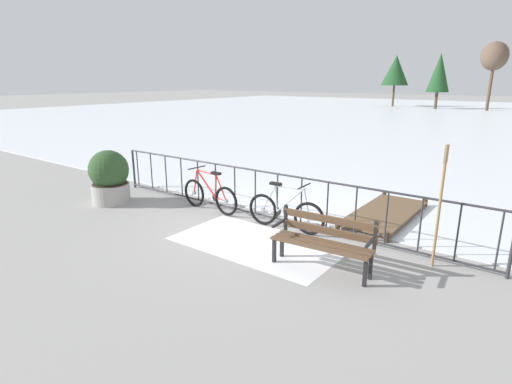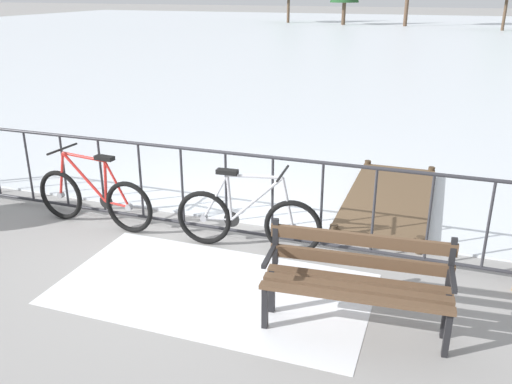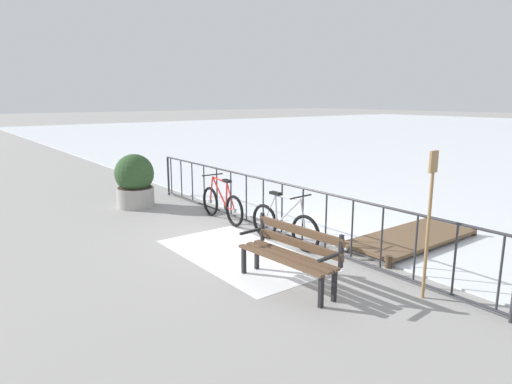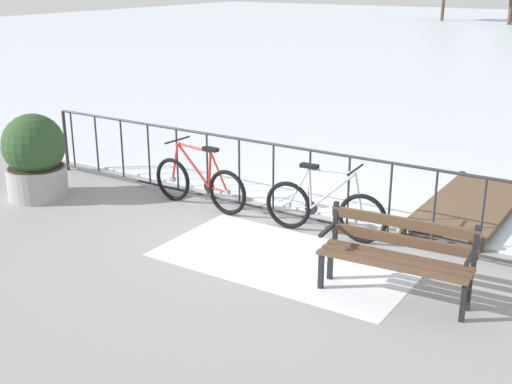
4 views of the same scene
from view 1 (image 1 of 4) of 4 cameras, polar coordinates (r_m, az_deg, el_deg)
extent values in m
plane|color=gray|center=(8.74, 1.42, -3.89)|extent=(160.00, 160.00, 0.00)
cube|color=silver|center=(35.57, 29.26, 9.00)|extent=(80.00, 56.00, 0.03)
cube|color=white|center=(7.48, 0.05, -7.30)|extent=(3.11, 1.68, 0.01)
cylinder|color=#2D2D33|center=(8.44, 1.47, 2.84)|extent=(9.00, 0.04, 0.04)
cylinder|color=#2D2D33|center=(8.71, 1.42, -3.40)|extent=(9.00, 0.04, 0.04)
cylinder|color=#2D2D33|center=(11.68, -16.92, 3.13)|extent=(0.06, 0.06, 1.05)
cylinder|color=#2D2D33|center=(11.53, -16.40, 3.21)|extent=(0.03, 0.03, 0.97)
cylinder|color=#2D2D33|center=(11.08, -14.59, 2.86)|extent=(0.03, 0.03, 0.97)
cylinder|color=#2D2D33|center=(10.65, -12.63, 2.48)|extent=(0.03, 0.03, 0.97)
cylinder|color=#2D2D33|center=(10.23, -10.50, 2.06)|extent=(0.03, 0.03, 0.97)
cylinder|color=#2D2D33|center=(9.82, -8.21, 1.61)|extent=(0.03, 0.03, 0.97)
cylinder|color=#2D2D33|center=(9.44, -5.71, 1.11)|extent=(0.03, 0.03, 0.97)
cylinder|color=#2D2D33|center=(9.07, -3.02, 0.57)|extent=(0.03, 0.03, 0.97)
cylinder|color=#2D2D33|center=(8.73, -0.10, -0.02)|extent=(0.03, 0.03, 0.97)
cylinder|color=#2D2D33|center=(8.41, 3.05, -0.65)|extent=(0.03, 0.03, 0.97)
cylinder|color=#2D2D33|center=(8.12, 6.43, -1.33)|extent=(0.03, 0.03, 0.97)
cylinder|color=#2D2D33|center=(7.86, 10.05, -2.05)|extent=(0.03, 0.03, 0.97)
cylinder|color=#2D2D33|center=(7.63, 13.91, -2.80)|extent=(0.03, 0.03, 0.97)
cylinder|color=#2D2D33|center=(7.45, 17.98, -3.59)|extent=(0.03, 0.03, 0.97)
cylinder|color=#2D2D33|center=(7.30, 22.25, -4.39)|extent=(0.03, 0.03, 0.97)
cylinder|color=#2D2D33|center=(7.20, 26.67, -5.19)|extent=(0.03, 0.03, 0.97)
cylinder|color=#2D2D33|center=(7.14, 31.20, -5.98)|extent=(0.03, 0.03, 0.97)
torus|color=black|center=(8.91, -4.25, -1.30)|extent=(0.66, 0.10, 0.66)
cylinder|color=gray|center=(8.91, -4.25, -1.30)|extent=(0.08, 0.06, 0.08)
torus|color=black|center=(9.64, -8.74, -0.12)|extent=(0.66, 0.10, 0.66)
cylinder|color=gray|center=(9.64, -8.74, -0.12)|extent=(0.08, 0.06, 0.08)
cylinder|color=red|center=(9.05, -5.72, 0.80)|extent=(0.08, 0.04, 0.53)
cylinder|color=red|center=(9.27, -7.09, 1.21)|extent=(0.61, 0.07, 0.59)
cylinder|color=red|center=(9.19, -7.05, 2.79)|extent=(0.63, 0.07, 0.07)
cylinder|color=red|center=(9.02, -5.02, -1.04)|extent=(0.34, 0.05, 0.05)
cylinder|color=red|center=(8.93, -4.96, 0.56)|extent=(0.32, 0.05, 0.56)
cylinder|color=red|center=(9.53, -8.56, 1.49)|extent=(0.16, 0.04, 0.59)
cube|color=black|center=(8.96, -5.68, 2.67)|extent=(0.25, 0.11, 0.05)
cylinder|color=black|center=(9.40, -8.38, 3.44)|extent=(0.06, 0.52, 0.03)
cylinder|color=black|center=(9.13, -5.77, -0.78)|extent=(0.18, 0.03, 0.18)
torus|color=black|center=(8.33, 0.99, -2.48)|extent=(0.66, 0.10, 0.66)
cylinder|color=gray|center=(8.33, 0.99, -2.48)|extent=(0.08, 0.07, 0.08)
torus|color=black|center=(7.86, 7.52, -3.74)|extent=(0.66, 0.10, 0.66)
cylinder|color=gray|center=(7.86, 7.52, -3.74)|extent=(0.08, 0.07, 0.08)
cylinder|color=#B2B2B7|center=(8.09, 2.89, -0.93)|extent=(0.08, 0.04, 0.53)
cylinder|color=#B2B2B7|center=(7.94, 4.86, -1.18)|extent=(0.61, 0.08, 0.59)
cylinder|color=#B2B2B7|center=(7.88, 4.77, 0.69)|extent=(0.63, 0.08, 0.07)
cylinder|color=#B2B2B7|center=(8.24, 1.98, -2.61)|extent=(0.34, 0.05, 0.05)
cylinder|color=#B2B2B7|center=(8.18, 1.87, -0.82)|extent=(0.32, 0.05, 0.56)
cylinder|color=#B2B2B7|center=(7.79, 7.18, -1.65)|extent=(0.16, 0.04, 0.59)
cube|color=black|center=(8.02, 2.79, 1.18)|extent=(0.25, 0.12, 0.05)
cylinder|color=black|center=(7.73, 6.84, 0.83)|extent=(0.06, 0.52, 0.03)
cylinder|color=black|center=(8.16, 2.99, -2.74)|extent=(0.18, 0.03, 0.18)
cube|color=brown|center=(6.54, 9.71, -6.87)|extent=(1.60, 0.22, 0.04)
cube|color=brown|center=(6.41, 9.17, -7.33)|extent=(1.60, 0.22, 0.04)
cube|color=brown|center=(6.28, 8.61, -7.81)|extent=(1.60, 0.22, 0.04)
cube|color=brown|center=(6.57, 10.09, -5.47)|extent=(1.60, 0.18, 0.12)
cube|color=brown|center=(6.51, 10.18, -3.82)|extent=(1.60, 0.18, 0.12)
cube|color=black|center=(6.16, 15.20, -10.94)|extent=(0.05, 0.06, 0.44)
cube|color=black|center=(6.39, 15.92, -9.99)|extent=(0.05, 0.06, 0.44)
cube|color=black|center=(6.32, 16.53, -5.93)|extent=(0.05, 0.05, 0.45)
cube|color=black|center=(6.11, 15.86, -6.91)|extent=(0.07, 0.40, 0.04)
cube|color=black|center=(6.69, 2.60, -8.17)|extent=(0.05, 0.06, 0.44)
cube|color=black|center=(6.91, 3.69, -7.41)|extent=(0.05, 0.06, 0.44)
cube|color=black|center=(6.84, 4.23, -3.65)|extent=(0.05, 0.05, 0.45)
cube|color=black|center=(6.64, 3.21, -4.46)|extent=(0.07, 0.40, 0.04)
cylinder|color=#9E9B96|center=(10.45, -19.84, -0.18)|extent=(0.90, 0.90, 0.48)
cylinder|color=#38281E|center=(10.39, -19.97, 1.13)|extent=(0.83, 0.83, 0.02)
sphere|color=#2D4C28|center=(10.31, -20.15, 2.98)|extent=(0.94, 0.94, 0.94)
cylinder|color=#937047|center=(6.94, 24.40, -3.17)|extent=(0.04, 0.04, 1.70)
cube|color=#937047|center=(6.71, 25.35, 4.87)|extent=(0.03, 0.16, 0.28)
cube|color=brown|center=(9.22, 17.82, -2.81)|extent=(1.10, 2.66, 0.06)
cylinder|color=#433323|center=(8.23, 11.46, -4.74)|extent=(0.10, 0.10, 0.20)
cylinder|color=#433323|center=(7.89, 17.99, -6.10)|extent=(0.10, 0.10, 0.20)
cylinder|color=#433323|center=(10.59, 17.68, -0.56)|extent=(0.10, 0.10, 0.20)
cylinder|color=#433323|center=(10.33, 22.85, -1.46)|extent=(0.10, 0.10, 0.20)
cylinder|color=brown|center=(48.48, 18.95, 13.65)|extent=(0.23, 0.23, 3.84)
cone|color=#1E4723|center=(48.48, 19.16, 15.97)|extent=(2.92, 2.92, 3.17)
cylinder|color=brown|center=(45.27, 30.20, 12.63)|extent=(0.28, 0.28, 4.31)
ellipsoid|color=brown|center=(45.32, 30.72, 16.22)|extent=(2.36, 2.36, 2.60)
cylinder|color=brown|center=(46.03, 24.21, 12.43)|extent=(0.29, 0.29, 2.81)
cone|color=#1E4723|center=(46.01, 24.52, 15.12)|extent=(2.22, 2.22, 3.79)
camera|label=2|loc=(2.47, -23.72, 12.44)|focal=37.86mm
camera|label=3|loc=(2.28, 88.00, -7.16)|focal=31.35mm
camera|label=4|loc=(1.00, -117.24, 16.61)|focal=46.14mm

